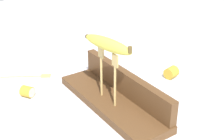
# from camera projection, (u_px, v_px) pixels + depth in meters

# --- Properties ---
(ground_plane) EXTENTS (3.00, 3.00, 0.00)m
(ground_plane) POSITION_uv_depth(u_px,v_px,m) (112.00, 105.00, 1.00)
(ground_plane) COLOR silver
(wooden_board) EXTENTS (0.44, 0.13, 0.02)m
(wooden_board) POSITION_uv_depth(u_px,v_px,m) (112.00, 102.00, 0.99)
(wooden_board) COLOR brown
(wooden_board) RESTS_ON ground
(board_backstop) EXTENTS (0.43, 0.03, 0.08)m
(board_backstop) POSITION_uv_depth(u_px,v_px,m) (126.00, 83.00, 1.00)
(board_backstop) COLOR brown
(board_backstop) RESTS_ON wooden_board
(fork_stand_center) EXTENTS (0.10, 0.01, 0.17)m
(fork_stand_center) POSITION_uv_depth(u_px,v_px,m) (108.00, 71.00, 0.93)
(fork_stand_center) COLOR tan
(fork_stand_center) RESTS_ON wooden_board
(banana_raised_center) EXTENTS (0.19, 0.07, 0.04)m
(banana_raised_center) POSITION_uv_depth(u_px,v_px,m) (108.00, 44.00, 0.90)
(banana_raised_center) COLOR #DBD147
(banana_raised_center) RESTS_ON fork_stand_center
(fork_fallen_near) EXTENTS (0.11, 0.17, 0.01)m
(fork_fallen_near) POSITION_uv_depth(u_px,v_px,m) (33.00, 76.00, 1.17)
(fork_fallen_near) COLOR tan
(fork_fallen_near) RESTS_ON ground
(banana_chunk_near) EXTENTS (0.05, 0.05, 0.04)m
(banana_chunk_near) POSITION_uv_depth(u_px,v_px,m) (28.00, 92.00, 1.04)
(banana_chunk_near) COLOR gold
(banana_chunk_near) RESTS_ON ground
(banana_chunk_far) EXTENTS (0.05, 0.05, 0.04)m
(banana_chunk_far) POSITION_uv_depth(u_px,v_px,m) (171.00, 72.00, 1.16)
(banana_chunk_far) COLOR gold
(banana_chunk_far) RESTS_ON ground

